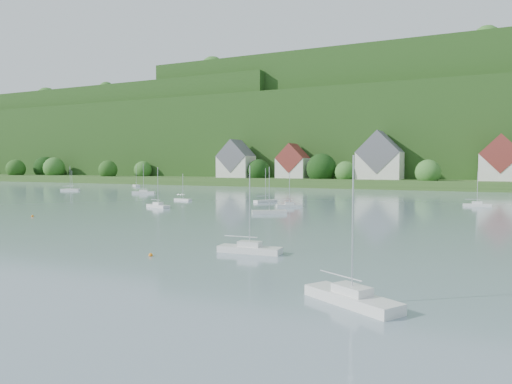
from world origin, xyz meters
TOP-DOWN VIEW (x-y plane):
  - far_shore_strip at (0.00, 200.00)m, footprint 600.00×60.00m
  - forested_ridge at (0.39, 268.57)m, footprint 620.00×181.22m
  - village_building_0 at (-55.00, 187.00)m, footprint 14.00×10.40m
  - village_building_1 at (-30.00, 189.00)m, footprint 12.00×9.36m
  - village_building_2 at (5.00, 188.00)m, footprint 16.00×11.44m
  - village_building_3 at (45.00, 186.00)m, footprint 13.00×10.40m
  - near_sailboat_3 at (22.20, 45.89)m, footprint 6.26×2.20m
  - near_sailboat_4 at (35.38, 33.24)m, footprint 6.65×4.92m
  - mooring_buoy_2 at (14.82, 40.40)m, footprint 0.38×0.38m
  - mooring_buoy_3 at (-23.60, 59.32)m, footprint 0.39×0.39m
  - far_sailboat_cluster at (12.45, 116.69)m, footprint 189.39×79.05m

SIDE VIEW (x-z plane):
  - mooring_buoy_2 at x=14.82m, z-range -0.19..0.19m
  - mooring_buoy_3 at x=-23.60m, z-range -0.20..0.20m
  - far_sailboat_cluster at x=12.45m, z-range -3.98..4.73m
  - near_sailboat_3 at x=22.20m, z-range -3.70..4.59m
  - near_sailboat_4 at x=35.38m, z-range -4.00..4.92m
  - far_shore_strip at x=0.00m, z-range 0.00..3.00m
  - village_building_1 at x=-30.00m, z-range 1.75..15.75m
  - village_building_3 at x=45.00m, z-range 1.68..17.18m
  - village_building_0 at x=-55.00m, z-range 1.51..17.51m
  - village_building_2 at x=5.00m, z-range 1.27..19.27m
  - forested_ridge at x=0.39m, z-range -12.06..57.83m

